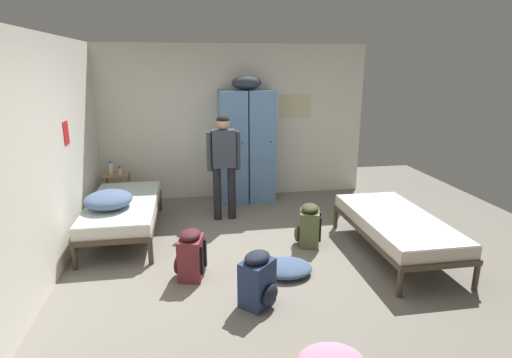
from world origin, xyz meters
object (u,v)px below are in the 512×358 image
object	(u,v)px
locker_bank	(247,144)
water_bottle	(111,168)
bed_right	(396,225)
lotion_bottle	(120,171)
backpack_navy	(258,280)
backpack_maroon	(190,255)
bedding_heap	(108,200)
clothes_pile_denim	(287,268)
backpack_olive	(309,226)
bed_left_rear	(123,209)
shelf_unit	(117,187)
person_traveler	(224,158)

from	to	relation	value
locker_bank	water_bottle	world-z (taller)	locker_bank
bed_right	lotion_bottle	distance (m)	4.19
lotion_bottle	backpack_navy	world-z (taller)	lotion_bottle
locker_bank	backpack_maroon	distance (m)	2.81
bedding_heap	clothes_pile_denim	size ratio (longest dim) A/B	1.14
backpack_olive	clothes_pile_denim	distance (m)	0.85
locker_bank	water_bottle	bearing A→B (deg)	-178.35
bed_left_rear	backpack_maroon	distance (m)	1.58
bed_right	backpack_maroon	world-z (taller)	backpack_maroon
locker_bank	water_bottle	size ratio (longest dim) A/B	10.17
shelf_unit	backpack_maroon	world-z (taller)	shelf_unit
bedding_heap	backpack_olive	world-z (taller)	bedding_heap
bed_right	clothes_pile_denim	size ratio (longest dim) A/B	3.32
bed_left_rear	backpack_maroon	world-z (taller)	backpack_maroon
backpack_navy	water_bottle	bearing A→B (deg)	120.55
clothes_pile_denim	lotion_bottle	bearing A→B (deg)	130.01
locker_bank	clothes_pile_denim	size ratio (longest dim) A/B	3.62
person_traveler	backpack_navy	distance (m)	2.44
person_traveler	backpack_navy	xyz separation A→B (m)	(0.11, -2.34, -0.67)
backpack_olive	clothes_pile_denim	size ratio (longest dim) A/B	0.96
shelf_unit	person_traveler	bearing A→B (deg)	-24.52
water_bottle	lotion_bottle	xyz separation A→B (m)	(0.15, -0.06, -0.04)
water_bottle	bed_left_rear	bearing A→B (deg)	-74.25
person_traveler	lotion_bottle	bearing A→B (deg)	155.72
person_traveler	lotion_bottle	xyz separation A→B (m)	(-1.58, 0.71, -0.31)
locker_bank	backpack_olive	size ratio (longest dim) A/B	3.76
backpack_maroon	water_bottle	bearing A→B (deg)	116.02
bed_right	bed_left_rear	distance (m)	3.53
locker_bank	shelf_unit	size ratio (longest dim) A/B	3.63
bed_right	bed_left_rear	world-z (taller)	same
locker_bank	backpack_maroon	world-z (taller)	locker_bank
locker_bank	clothes_pile_denim	distance (m)	2.78
backpack_navy	backpack_olive	size ratio (longest dim) A/B	1.00
locker_bank	bedding_heap	bearing A→B (deg)	-143.62
water_bottle	backpack_maroon	distance (m)	2.78
water_bottle	backpack_olive	size ratio (longest dim) A/B	0.37
backpack_maroon	backpack_olive	bearing A→B (deg)	21.67
shelf_unit	clothes_pile_denim	bearing A→B (deg)	-49.52
person_traveler	backpack_maroon	bearing A→B (deg)	-107.22
locker_bank	person_traveler	size ratio (longest dim) A/B	1.34
lotion_bottle	water_bottle	bearing A→B (deg)	158.20
bedding_heap	backpack_navy	distance (m)	2.40
locker_bank	shelf_unit	world-z (taller)	locker_bank
shelf_unit	water_bottle	bearing A→B (deg)	165.96
backpack_olive	clothes_pile_denim	bearing A→B (deg)	-123.08
backpack_maroon	clothes_pile_denim	distance (m)	1.07
bed_left_rear	bed_right	bearing A→B (deg)	-18.58
backpack_olive	bed_left_rear	bearing A→B (deg)	163.43
person_traveler	bed_right	bearing A→B (deg)	-38.01
locker_bank	backpack_maroon	bearing A→B (deg)	-111.23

